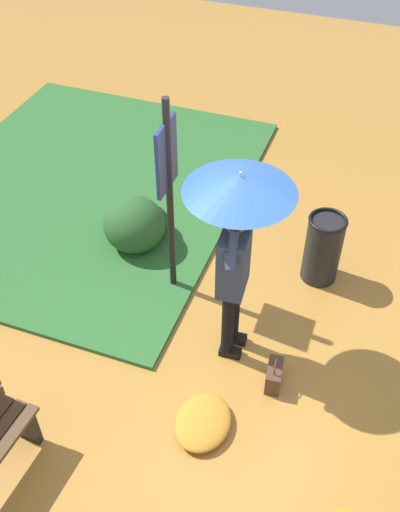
{
  "coord_description": "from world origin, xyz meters",
  "views": [
    {
      "loc": [
        -3.45,
        -0.85,
        4.76
      ],
      "look_at": [
        0.47,
        0.58,
        0.85
      ],
      "focal_mm": 41.6,
      "sensor_mm": 36.0,
      "label": 1
    }
  ],
  "objects_px": {
    "info_sign_post": "(168,179)",
    "trash_bin": "(323,248)",
    "person_with_umbrella": "(237,224)",
    "handbag": "(274,375)"
  },
  "relations": [
    {
      "from": "info_sign_post",
      "to": "handbag",
      "type": "distance_m",
      "value": 2.1
    },
    {
      "from": "person_with_umbrella",
      "to": "trash_bin",
      "type": "xyz_separation_m",
      "value": [
        1.22,
        -0.65,
        -1.13
      ]
    },
    {
      "from": "info_sign_post",
      "to": "person_with_umbrella",
      "type": "bearing_deg",
      "value": -121.67
    },
    {
      "from": "info_sign_post",
      "to": "handbag",
      "type": "relative_size",
      "value": 6.22
    },
    {
      "from": "person_with_umbrella",
      "to": "info_sign_post",
      "type": "xyz_separation_m",
      "value": [
        0.52,
        0.84,
        -0.11
      ]
    },
    {
      "from": "info_sign_post",
      "to": "trash_bin",
      "type": "relative_size",
      "value": 2.76
    },
    {
      "from": "handbag",
      "to": "trash_bin",
      "type": "height_order",
      "value": "trash_bin"
    },
    {
      "from": "person_with_umbrella",
      "to": "trash_bin",
      "type": "distance_m",
      "value": 1.79
    },
    {
      "from": "info_sign_post",
      "to": "trash_bin",
      "type": "height_order",
      "value": "info_sign_post"
    },
    {
      "from": "handbag",
      "to": "trash_bin",
      "type": "bearing_deg",
      "value": -3.8
    }
  ]
}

